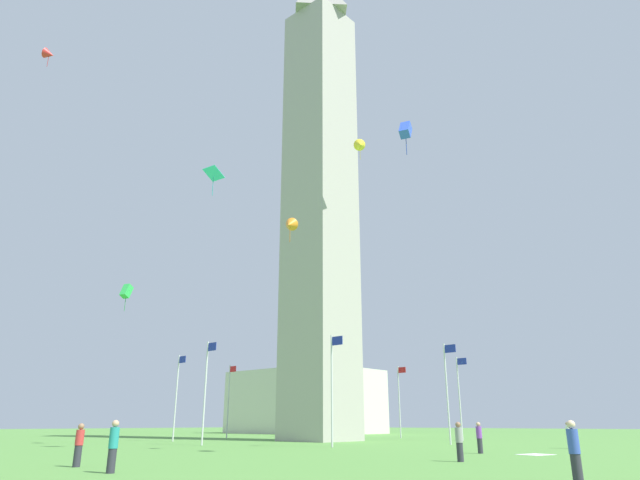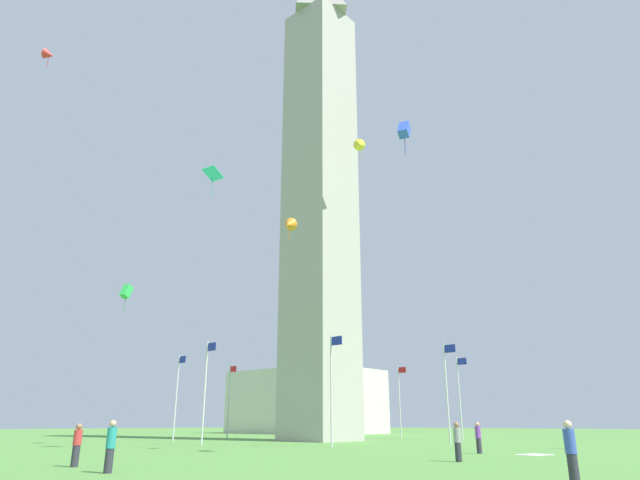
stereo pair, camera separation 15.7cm
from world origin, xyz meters
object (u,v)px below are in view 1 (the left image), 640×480
flagpole_n (447,388)px  picnic_blanket_near_first_person (535,455)px  flagpole_s (229,398)px  distant_building (305,402)px  flagpole_sw (177,393)px  person_purple_shirt (479,438)px  flagpole_ne (460,394)px  obelisk_monument (320,177)px  person_white_shirt (569,435)px  person_teal_shirt (113,446)px  kite_yellow_delta (360,145)px  kite_green_box (126,291)px  person_red_shirt (79,445)px  kite_blue_box (405,130)px  flagpole_e (400,398)px  person_gray_shirt (459,442)px  flagpole_se (313,399)px  kite_red_delta (49,54)px  kite_cyan_diamond (214,174)px  flagpole_nw (332,384)px  person_blue_shirt (575,452)px  kite_orange_delta (290,225)px  flagpole_w (206,387)px

flagpole_n → picnic_blanket_near_first_person: flagpole_n is taller
flagpole_s → distant_building: distant_building is taller
flagpole_sw → person_purple_shirt: 30.94m
flagpole_ne → picnic_blanket_near_first_person: flagpole_ne is taller
obelisk_monument → person_white_shirt: size_ratio=31.98×
flagpole_n → person_teal_shirt: size_ratio=4.51×
kite_yellow_delta → kite_green_box: bearing=-128.3°
person_red_shirt → kite_blue_box: size_ratio=0.76×
flagpole_e → person_gray_shirt: bearing=-52.8°
flagpole_se → person_red_shirt: flagpole_se is taller
person_white_shirt → kite_blue_box: size_ratio=0.79×
kite_red_delta → kite_green_box: (1.59, 8.57, -19.20)m
person_teal_shirt → picnic_blanket_near_first_person: size_ratio=0.97×
flagpole_s → kite_green_box: 21.60m
flagpole_se → flagpole_e: bearing=22.5°
obelisk_monument → distant_building: 44.02m
flagpole_sw → person_gray_shirt: (33.20, -7.75, -3.47)m
flagpole_e → kite_cyan_diamond: kite_cyan_diamond is taller
kite_green_box → person_white_shirt: bearing=32.2°
flagpole_s → picnic_blanket_near_first_person: 38.88m
flagpole_n → flagpole_nw: 10.43m
person_blue_shirt → flagpole_sw: bearing=21.9°
person_blue_shirt → person_gray_shirt: person_blue_shirt is taller
flagpole_nw → kite_green_box: bearing=-149.5°
flagpole_se → flagpole_nw: size_ratio=1.00×
flagpole_ne → flagpole_s: bearing=-157.5°
flagpole_s → kite_yellow_delta: kite_yellow_delta is taller
person_gray_shirt → flagpole_nw: bearing=23.6°
kite_yellow_delta → person_red_shirt: bearing=-76.9°
flagpole_se → person_red_shirt: 46.22m
person_white_shirt → kite_orange_delta: kite_orange_delta is taller
kite_cyan_diamond → distant_building: bearing=126.6°
flagpole_se → obelisk_monument: bearing=-45.2°
flagpole_w → distant_building: distant_building is taller
flagpole_s → kite_blue_box: size_ratio=3.65×
flagpole_e → person_teal_shirt: bearing=-68.6°
flagpole_s → kite_yellow_delta: (20.96, -2.50, 23.13)m
flagpole_se → person_red_shirt: size_ratio=4.82×
flagpole_sw → flagpole_w: size_ratio=1.00×
flagpole_w → kite_yellow_delta: size_ratio=3.31×
person_teal_shirt → person_white_shirt: person_teal_shirt is taller
person_blue_shirt → kite_red_delta: kite_red_delta is taller
person_red_shirt → flagpole_s: bearing=31.1°
kite_red_delta → kite_yellow_delta: kite_red_delta is taller
flagpole_e → person_blue_shirt: 48.29m
flagpole_n → kite_green_box: (-18.83, -18.36, 7.65)m
kite_orange_delta → flagpole_w: bearing=162.8°
flagpole_ne → kite_green_box: (-14.84, -28.00, 7.65)m
person_gray_shirt → kite_blue_box: 16.87m
kite_cyan_diamond → kite_yellow_delta: 20.03m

